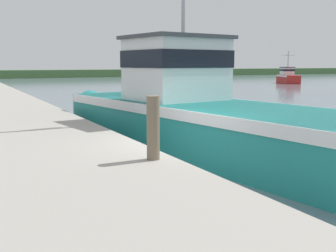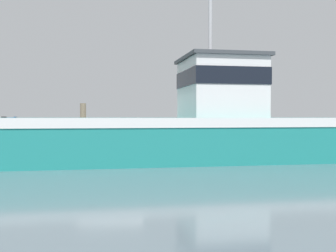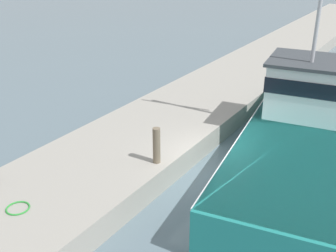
{
  "view_description": "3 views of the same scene",
  "coord_description": "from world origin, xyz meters",
  "views": [
    {
      "loc": [
        -4.91,
        -8.84,
        2.76
      ],
      "look_at": [
        -0.67,
        -0.36,
        1.35
      ],
      "focal_mm": 45.0,
      "sensor_mm": 36.0,
      "label": 1
    },
    {
      "loc": [
        16.8,
        1.67,
        1.56
      ],
      "look_at": [
        0.52,
        2.21,
        1.2
      ],
      "focal_mm": 45.0,
      "sensor_mm": 36.0,
      "label": 2
    },
    {
      "loc": [
        5.56,
        -11.71,
        7.86
      ],
      "look_at": [
        -2.87,
        1.41,
        0.82
      ],
      "focal_mm": 45.0,
      "sensor_mm": 36.0,
      "label": 3
    }
  ],
  "objects": [
    {
      "name": "mooring_post",
      "position": [
        -1.52,
        -1.4,
        1.51
      ],
      "size": [
        0.26,
        0.26,
        1.26
      ],
      "primitive_type": "cylinder",
      "color": "#756651",
      "rests_on": "dock_pier"
    },
    {
      "name": "fishing_boat_main",
      "position": [
        2.0,
        3.1,
        1.21
      ],
      "size": [
        5.55,
        15.07,
        9.33
      ],
      "rotation": [
        0.0,
        0.0,
        0.16
      ],
      "color": "teal",
      "rests_on": "ground_plane"
    },
    {
      "name": "ground_plane",
      "position": [
        0.0,
        0.0,
        0.0
      ],
      "size": [
        320.0,
        320.0,
        0.0
      ],
      "primitive_type": "plane",
      "color": "slate"
    },
    {
      "name": "dock_pier",
      "position": [
        -3.38,
        0.0,
        0.44
      ],
      "size": [
        4.64,
        80.0,
        0.88
      ],
      "primitive_type": "cube",
      "color": "#A39E93",
      "rests_on": "ground_plane"
    },
    {
      "name": "bicycle_touring",
      "position": [
        -5.02,
        -6.08,
        1.19
      ],
      "size": [
        0.48,
        1.69,
        0.69
      ],
      "rotation": [
        0.0,
        0.0,
        0.05
      ],
      "color": "black",
      "rests_on": "dock_pier"
    }
  ]
}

